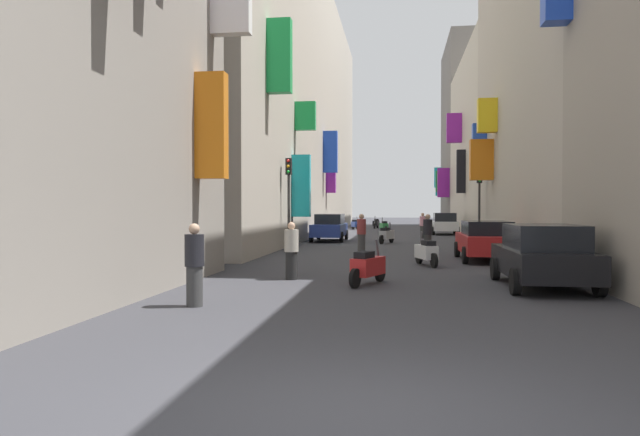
# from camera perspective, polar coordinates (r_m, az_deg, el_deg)

# --- Properties ---
(ground_plane) EXTENTS (140.00, 140.00, 0.00)m
(ground_plane) POSITION_cam_1_polar(r_m,az_deg,el_deg) (35.28, 7.38, -2.07)
(ground_plane) COLOR #38383D
(building_left_mid_c) EXTENTS (7.07, 46.39, 19.06)m
(building_left_mid_c) POSITION_cam_1_polar(r_m,az_deg,el_deg) (43.50, -3.29, 11.14)
(building_left_mid_c) COLOR #B2A899
(building_left_mid_c) RESTS_ON ground
(building_right_mid_a) EXTENTS (7.13, 17.90, 18.49)m
(building_right_mid_a) POSITION_cam_1_polar(r_m,az_deg,el_deg) (28.13, 24.42, 16.02)
(building_right_mid_a) COLOR #B2A899
(building_right_mid_a) RESTS_ON ground
(building_right_mid_b) EXTENTS (7.11, 18.02, 13.19)m
(building_right_mid_b) POSITION_cam_1_polar(r_m,az_deg,el_deg) (44.93, 17.84, 6.98)
(building_right_mid_b) COLOR #BCB29E
(building_right_mid_b) RESTS_ON ground
(building_right_mid_c) EXTENTS (7.11, 12.18, 18.42)m
(building_right_mid_c) POSITION_cam_1_polar(r_m,az_deg,el_deg) (60.06, 15.35, 8.00)
(building_right_mid_c) COLOR slate
(building_right_mid_c) RESTS_ON ground
(parked_car_blue) EXTENTS (1.86, 4.46, 1.55)m
(parked_car_blue) POSITION_cam_1_polar(r_m,az_deg,el_deg) (32.67, 0.98, -0.91)
(parked_car_blue) COLOR navy
(parked_car_blue) RESTS_ON ground
(parked_car_black) EXTENTS (1.95, 4.02, 1.54)m
(parked_car_black) POSITION_cam_1_polar(r_m,az_deg,el_deg) (14.73, 21.49, -3.49)
(parked_car_black) COLOR black
(parked_car_black) RESTS_ON ground
(parked_car_red) EXTENTS (1.93, 4.14, 1.45)m
(parked_car_red) POSITION_cam_1_polar(r_m,az_deg,el_deg) (21.49, 16.33, -2.11)
(parked_car_red) COLOR #B21E1E
(parked_car_red) RESTS_ON ground
(parked_car_white) EXTENTS (1.85, 3.91, 1.54)m
(parked_car_white) POSITION_cam_1_polar(r_m,az_deg,el_deg) (41.28, 12.39, -0.52)
(parked_car_white) COLOR white
(parked_car_white) RESTS_ON ground
(scooter_blue) EXTENTS (0.81, 1.72, 1.13)m
(scooter_blue) POSITION_cam_1_polar(r_m,az_deg,el_deg) (49.04, 3.56, -0.63)
(scooter_blue) COLOR #2D4CAD
(scooter_blue) RESTS_ON ground
(scooter_silver) EXTENTS (0.81, 1.80, 1.13)m
(scooter_silver) POSITION_cam_1_polar(r_m,az_deg,el_deg) (30.64, 6.70, -1.69)
(scooter_silver) COLOR #ADADB2
(scooter_silver) RESTS_ON ground
(scooter_white) EXTENTS (0.76, 1.82, 1.13)m
(scooter_white) POSITION_cam_1_polar(r_m,az_deg,el_deg) (19.18, 10.65, -3.38)
(scooter_white) COLOR silver
(scooter_white) RESTS_ON ground
(scooter_green) EXTENTS (0.73, 1.92, 1.13)m
(scooter_green) POSITION_cam_1_polar(r_m,az_deg,el_deg) (44.65, 6.44, -0.81)
(scooter_green) COLOR #287F3D
(scooter_green) RESTS_ON ground
(scooter_red) EXTENTS (0.85, 1.84, 1.13)m
(scooter_red) POSITION_cam_1_polar(r_m,az_deg,el_deg) (14.34, 4.83, -4.88)
(scooter_red) COLOR red
(scooter_red) RESTS_ON ground
(scooter_black) EXTENTS (0.61, 1.85, 1.13)m
(scooter_black) POSITION_cam_1_polar(r_m,az_deg,el_deg) (52.16, 5.65, -0.53)
(scooter_black) COLOR black
(scooter_black) RESTS_ON ground
(pedestrian_crossing) EXTENTS (0.52, 0.52, 1.66)m
(pedestrian_crossing) POSITION_cam_1_polar(r_m,az_deg,el_deg) (24.01, 10.78, -1.61)
(pedestrian_crossing) COLOR #323232
(pedestrian_crossing) RESTS_ON ground
(pedestrian_near_left) EXTENTS (0.54, 0.54, 1.64)m
(pedestrian_near_left) POSITION_cam_1_polar(r_m,az_deg,el_deg) (11.45, -12.51, -4.66)
(pedestrian_near_left) COLOR #363636
(pedestrian_near_left) RESTS_ON ground
(pedestrian_near_right) EXTENTS (0.54, 0.54, 1.67)m
(pedestrian_near_right) POSITION_cam_1_polar(r_m,az_deg,el_deg) (23.94, 4.19, -1.59)
(pedestrian_near_right) COLOR #3D3D3D
(pedestrian_near_right) RESTS_ON ground
(pedestrian_mid_street) EXTENTS (0.53, 0.53, 1.55)m
(pedestrian_mid_street) POSITION_cam_1_polar(r_m,az_deg,el_deg) (15.32, -2.89, -3.35)
(pedestrian_mid_street) COLOR black
(pedestrian_mid_street) RESTS_ON ground
(pedestrian_far_away) EXTENTS (0.54, 0.54, 1.59)m
(pedestrian_far_away) POSITION_cam_1_polar(r_m,az_deg,el_deg) (35.99, 10.29, -0.77)
(pedestrian_far_away) COLOR #343434
(pedestrian_far_away) RESTS_ON ground
(traffic_light_near_corner) EXTENTS (0.26, 0.34, 3.98)m
(traffic_light_near_corner) POSITION_cam_1_polar(r_m,az_deg,el_deg) (31.41, 15.73, 2.48)
(traffic_light_near_corner) COLOR #2D2D2D
(traffic_light_near_corner) RESTS_ON ground
(traffic_light_far_corner) EXTENTS (0.26, 0.34, 4.19)m
(traffic_light_far_corner) POSITION_cam_1_polar(r_m,az_deg,el_deg) (25.94, -3.17, 3.10)
(traffic_light_far_corner) COLOR #2D2D2D
(traffic_light_far_corner) RESTS_ON ground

